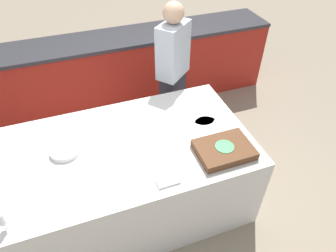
{
  "coord_description": "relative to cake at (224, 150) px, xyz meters",
  "views": [
    {
      "loc": [
        -0.27,
        -1.67,
        2.45
      ],
      "look_at": [
        0.33,
        0.0,
        0.88
      ],
      "focal_mm": 32.0,
      "sensor_mm": 36.0,
      "label": 1
    }
  ],
  "objects": [
    {
      "name": "person_cutting_cake",
      "position": [
        -0.0,
        1.11,
        -0.0
      ],
      "size": [
        0.39,
        0.38,
        1.55
      ],
      "rotation": [
        0.0,
        0.0,
        -2.44
      ],
      "color": "#282833",
      "rests_on": "ground_plane"
    },
    {
      "name": "plate_stack",
      "position": [
        -1.14,
        0.42,
        -0.01
      ],
      "size": [
        0.23,
        0.23,
        0.04
      ],
      "color": "white",
      "rests_on": "dining_table"
    },
    {
      "name": "side_plate_right_edge",
      "position": [
        0.03,
        0.44,
        -0.03
      ],
      "size": [
        0.21,
        0.21,
        0.0
      ],
      "color": "white",
      "rests_on": "dining_table"
    },
    {
      "name": "side_plate_near_cake",
      "position": [
        0.02,
        0.34,
        -0.03
      ],
      "size": [
        0.21,
        0.21,
        0.0
      ],
      "color": "white",
      "rests_on": "dining_table"
    },
    {
      "name": "cake",
      "position": [
        0.0,
        0.0,
        0.0
      ],
      "size": [
        0.46,
        0.35,
        0.07
      ],
      "color": "#B7B2AD",
      "rests_on": "dining_table"
    },
    {
      "name": "wine_glass",
      "position": [
        -1.53,
        -0.12,
        0.06
      ],
      "size": [
        0.07,
        0.07,
        0.15
      ],
      "color": "white",
      "rests_on": "dining_table"
    },
    {
      "name": "dining_table",
      "position": [
        -0.67,
        0.33,
        -0.42
      ],
      "size": [
        1.95,
        1.13,
        0.78
      ],
      "color": "silver",
      "rests_on": "ground_plane"
    },
    {
      "name": "ground_plane",
      "position": [
        -0.67,
        0.33,
        -0.81
      ],
      "size": [
        14.0,
        14.0,
        0.0
      ],
      "primitive_type": "plane",
      "color": "gray"
    },
    {
      "name": "back_counter",
      "position": [
        -0.67,
        1.97,
        -0.35
      ],
      "size": [
        4.4,
        0.58,
        0.92
      ],
      "color": "#A82319",
      "rests_on": "ground_plane"
    },
    {
      "name": "utensil_pile",
      "position": [
        -0.5,
        -0.12,
        -0.02
      ],
      "size": [
        0.16,
        0.08,
        0.02
      ],
      "color": "white",
      "rests_on": "dining_table"
    }
  ]
}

